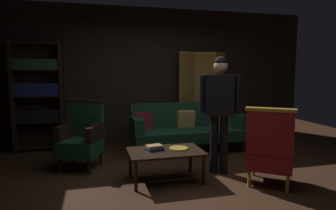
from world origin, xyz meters
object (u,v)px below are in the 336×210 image
armchair_gilt_accent (270,149)px  book_tan_leather (154,146)px  potted_plant (90,128)px  coffee_table (166,154)px  bookshelf (38,94)px  folding_screen (205,94)px  standing_figure (220,104)px  armchair_wing_left (82,136)px  velvet_couch (187,126)px  book_navy_cloth (154,149)px  brass_tray (179,148)px

armchair_gilt_accent → book_tan_leather: bearing=158.5°
potted_plant → coffee_table: bearing=-60.1°
bookshelf → book_tan_leather: bearing=-49.6°
folding_screen → standing_figure: 2.25m
coffee_table → armchair_wing_left: (-1.12, 0.87, 0.12)m
armchair_wing_left → book_tan_leather: 1.26m
bookshelf → coffee_table: (1.92, -2.15, -0.69)m
velvet_couch → book_tan_leather: size_ratio=10.26×
armchair_gilt_accent → book_navy_cloth: size_ratio=4.81×
bookshelf → coffee_table: 2.96m
armchair_gilt_accent → standing_figure: size_ratio=0.61×
coffee_table → book_tan_leather: book_tan_leather is taller
coffee_table → standing_figure: size_ratio=0.59×
bookshelf → standing_figure: bookshelf is taller
coffee_table → book_tan_leather: bearing=156.6°
brass_tray → coffee_table: bearing=-168.2°
velvet_couch → brass_tray: velvet_couch is taller
bookshelf → potted_plant: bookshelf is taller
velvet_couch → armchair_gilt_accent: armchair_gilt_accent is taller
armchair_gilt_accent → book_navy_cloth: 1.53m
standing_figure → book_navy_cloth: standing_figure is taller
bookshelf → book_navy_cloth: (1.77, -2.09, -0.63)m
armchair_gilt_accent → armchair_wing_left: size_ratio=1.00×
velvet_couch → armchair_wing_left: bearing=-164.0°
folding_screen → armchair_wing_left: bearing=-151.5°
brass_tray → armchair_gilt_accent: bearing=-26.5°
armchair_gilt_accent → brass_tray: 1.21m
armchair_gilt_accent → coffee_table: bearing=158.7°
folding_screen → standing_figure: (-0.63, -2.16, 0.04)m
folding_screen → velvet_couch: folding_screen is taller
velvet_couch → armchair_gilt_accent: size_ratio=2.04×
potted_plant → book_tan_leather: potted_plant is taller
folding_screen → potted_plant: folding_screen is taller
book_navy_cloth → book_tan_leather: bearing=0.0°
coffee_table → bookshelf: bearing=131.8°
folding_screen → coffee_table: folding_screen is taller
book_tan_leather → armchair_gilt_accent: bearing=-21.5°
folding_screen → brass_tray: (-1.26, -2.22, -0.56)m
bookshelf → standing_figure: size_ratio=1.20×
coffee_table → standing_figure: 1.06m
velvet_couch → armchair_wing_left: armchair_wing_left is taller
armchair_wing_left → standing_figure: 2.16m
book_navy_cloth → brass_tray: (0.34, -0.02, -0.01)m
armchair_wing_left → potted_plant: bearing=82.4°
folding_screen → book_navy_cloth: size_ratio=8.79×
book_tan_leather → bookshelf: bearing=130.4°
armchair_gilt_accent → book_tan_leather: 1.53m
armchair_wing_left → bookshelf: bearing=122.0°
potted_plant → book_navy_cloth: 1.88m
brass_tray → standing_figure: bearing=5.6°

